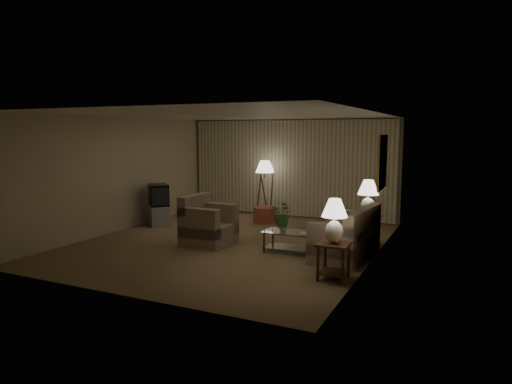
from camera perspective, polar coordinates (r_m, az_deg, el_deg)
ground at (r=9.85m, az=-3.07°, el=-6.29°), size 7.00×7.00×0.00m
room_shell at (r=10.93m, az=0.73°, el=4.36°), size 6.04×7.02×2.72m
sofa at (r=8.76m, az=11.10°, el=-5.63°), size 1.85×1.14×0.76m
armchair at (r=9.64m, az=-5.91°, el=-4.16°), size 1.02×0.97×0.81m
side_table_near at (r=7.44m, az=9.67°, el=-7.74°), size 0.49×0.49×0.60m
side_table_far at (r=9.91m, az=13.72°, el=-4.04°), size 0.52×0.43×0.60m
table_lamp_near at (r=7.31m, az=9.78°, el=-3.09°), size 0.41×0.41×0.71m
table_lamp_far at (r=9.81m, az=13.84°, el=-0.33°), size 0.44×0.44×0.76m
coffee_table at (r=9.00m, az=4.29°, el=-5.84°), size 1.07×0.58×0.41m
tv_cabinet at (r=11.86m, az=-12.03°, el=-2.85°), size 1.17×1.17×0.50m
crt_tv at (r=11.78m, az=-12.10°, el=-0.36°), size 1.08×1.08×0.54m
floor_lamp at (r=12.45m, az=1.11°, el=0.49°), size 0.51×0.51×1.58m
ottoman at (r=11.94m, az=1.12°, el=-2.85°), size 0.66×0.66×0.40m
vase at (r=9.00m, az=3.41°, el=-4.43°), size 0.15×0.15×0.15m
flowers at (r=8.94m, az=3.43°, el=-2.40°), size 0.54×0.50×0.50m
book at (r=8.79m, az=5.60°, el=-5.18°), size 0.25×0.29×0.02m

